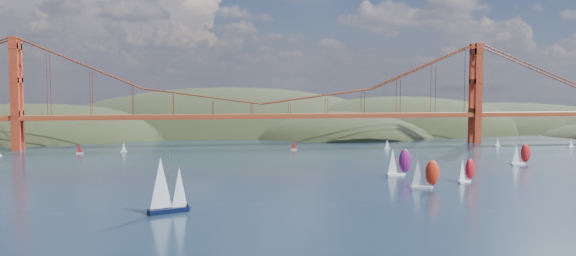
# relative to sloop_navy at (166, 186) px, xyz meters

# --- Properties ---
(ground) EXTENTS (1200.00, 1200.00, 0.00)m
(ground) POSITION_rel_sloop_navy_xyz_m (40.59, -24.64, -6.65)
(ground) COLOR black
(ground) RESTS_ON ground
(headlands) EXTENTS (725.00, 225.00, 96.00)m
(headlands) POSITION_rel_sloop_navy_xyz_m (85.54, 253.64, -19.11)
(headlands) COLOR black
(headlands) RESTS_ON ground
(bridge) EXTENTS (552.00, 12.00, 55.00)m
(bridge) POSITION_rel_sloop_navy_xyz_m (38.85, 155.36, 25.58)
(bridge) COLOR #953E1C
(bridge) RESTS_ON ground
(sloop_navy) EXTENTS (10.30, 7.73, 15.07)m
(sloop_navy) POSITION_rel_sloop_navy_xyz_m (0.00, 0.00, 0.00)
(sloop_navy) COLOR black
(sloop_navy) RESTS_ON ground
(racer_0) EXTENTS (8.61, 4.75, 9.65)m
(racer_0) POSITION_rel_sloop_navy_xyz_m (74.61, 21.65, -2.09)
(racer_0) COLOR silver
(racer_0) RESTS_ON ground
(racer_1) EXTENTS (7.57, 5.46, 8.50)m
(racer_1) POSITION_rel_sloop_navy_xyz_m (92.15, 30.02, -2.63)
(racer_1) COLOR white
(racer_1) RESTS_ON ground
(racer_3) EXTENTS (8.19, 3.45, 9.32)m
(racer_3) POSITION_rel_sloop_navy_xyz_m (133.00, 65.49, -2.25)
(racer_3) COLOR white
(racer_3) RESTS_ON ground
(racer_rwb) EXTENTS (9.27, 4.33, 10.47)m
(racer_rwb) POSITION_rel_sloop_navy_xyz_m (75.71, 46.61, -1.70)
(racer_rwb) COLOR white
(racer_rwb) RESTS_ON ground
(distant_boat_2) EXTENTS (3.00, 2.00, 4.70)m
(distant_boat_2) POSITION_rel_sloop_navy_xyz_m (-46.24, 132.84, -4.24)
(distant_boat_2) COLOR silver
(distant_boat_2) RESTS_ON ground
(distant_boat_3) EXTENTS (3.00, 2.00, 4.70)m
(distant_boat_3) POSITION_rel_sloop_navy_xyz_m (-27.00, 136.58, -4.24)
(distant_boat_3) COLOR silver
(distant_boat_3) RESTS_ON ground
(distant_boat_4) EXTENTS (3.00, 2.00, 4.70)m
(distant_boat_4) POSITION_rel_sloop_navy_xyz_m (161.79, 132.71, -4.24)
(distant_boat_4) COLOR silver
(distant_boat_4) RESTS_ON ground
(distant_boat_5) EXTENTS (3.00, 2.00, 4.70)m
(distant_boat_5) POSITION_rel_sloop_navy_xyz_m (196.83, 122.91, -4.24)
(distant_boat_5) COLOR silver
(distant_boat_5) RESTS_ON ground
(distant_boat_8) EXTENTS (3.00, 2.00, 4.70)m
(distant_boat_8) POSITION_rel_sloop_navy_xyz_m (101.09, 130.97, -4.24)
(distant_boat_8) COLOR silver
(distant_boat_8) RESTS_ON ground
(distant_boat_9) EXTENTS (3.00, 2.00, 4.70)m
(distant_boat_9) POSITION_rel_sloop_navy_xyz_m (54.10, 132.98, -4.24)
(distant_boat_9) COLOR silver
(distant_boat_9) RESTS_ON ground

